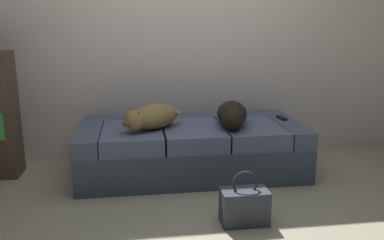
{
  "coord_description": "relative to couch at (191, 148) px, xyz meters",
  "views": [
    {
      "loc": [
        -0.48,
        -2.48,
        1.35
      ],
      "look_at": [
        0.0,
        0.93,
        0.5
      ],
      "focal_mm": 37.78,
      "sensor_mm": 36.0,
      "label": 1
    }
  ],
  "objects": [
    {
      "name": "handbag",
      "position": [
        0.22,
        -1.02,
        -0.1
      ],
      "size": [
        0.32,
        0.18,
        0.38
      ],
      "color": "#323640",
      "rests_on": "ground"
    },
    {
      "name": "couch",
      "position": [
        0.0,
        0.0,
        0.0
      ],
      "size": [
        1.97,
        0.94,
        0.45
      ],
      "color": "#394654",
      "rests_on": "ground"
    },
    {
      "name": "dog_tan",
      "position": [
        -0.35,
        -0.12,
        0.33
      ],
      "size": [
        0.55,
        0.49,
        0.21
      ],
      "color": "olive",
      "rests_on": "couch"
    },
    {
      "name": "dog_dark",
      "position": [
        0.34,
        -0.12,
        0.33
      ],
      "size": [
        0.35,
        0.62,
        0.21
      ],
      "color": "black",
      "rests_on": "couch"
    },
    {
      "name": "tv_remote",
      "position": [
        0.87,
        0.07,
        0.24
      ],
      "size": [
        0.06,
        0.15,
        0.02
      ],
      "primitive_type": "cube",
      "rotation": [
        0.0,
        0.0,
        0.12
      ],
      "color": "black",
      "rests_on": "couch"
    },
    {
      "name": "ground_plane",
      "position": [
        0.0,
        -0.99,
        -0.22
      ],
      "size": [
        10.0,
        10.0,
        0.0
      ],
      "primitive_type": "plane",
      "color": "gray"
    },
    {
      "name": "back_wall",
      "position": [
        0.0,
        0.65,
        1.18
      ],
      "size": [
        6.4,
        0.1,
        2.8
      ],
      "primitive_type": "cube",
      "color": "silver",
      "rests_on": "ground"
    }
  ]
}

